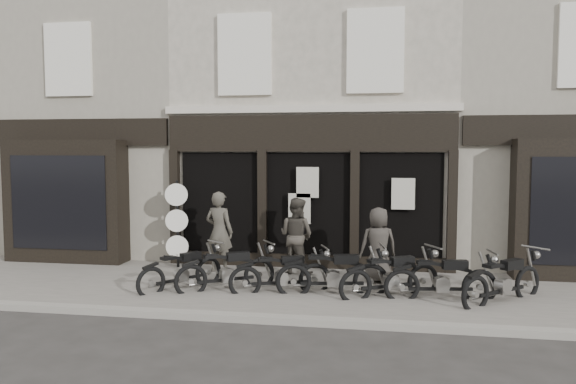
% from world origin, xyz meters
% --- Properties ---
extents(ground_plane, '(90.00, 90.00, 0.00)m').
position_xyz_m(ground_plane, '(0.00, 0.00, 0.00)').
color(ground_plane, '#2D2B28').
rests_on(ground_plane, ground).
extents(pavement, '(30.00, 4.20, 0.12)m').
position_xyz_m(pavement, '(0.00, 0.90, 0.06)').
color(pavement, '#67625B').
rests_on(pavement, ground_plane).
extents(kerb, '(30.00, 0.25, 0.13)m').
position_xyz_m(kerb, '(0.00, -1.25, 0.07)').
color(kerb, gray).
rests_on(kerb, ground_plane).
extents(central_building, '(7.30, 6.22, 8.34)m').
position_xyz_m(central_building, '(0.00, 5.95, 4.08)').
color(central_building, '#C0B4A4').
rests_on(central_building, ground).
extents(neighbour_left, '(5.60, 6.73, 8.34)m').
position_xyz_m(neighbour_left, '(-6.35, 5.90, 4.04)').
color(neighbour_left, gray).
rests_on(neighbour_left, ground).
extents(neighbour_right, '(5.60, 6.73, 8.34)m').
position_xyz_m(neighbour_right, '(6.35, 5.90, 4.04)').
color(neighbour_right, gray).
rests_on(neighbour_right, ground).
extents(motorcycle_0, '(1.46, 1.83, 1.01)m').
position_xyz_m(motorcycle_0, '(-2.41, 0.49, 0.40)').
color(motorcycle_0, black).
rests_on(motorcycle_0, ground).
extents(motorcycle_1, '(1.96, 1.48, 1.07)m').
position_xyz_m(motorcycle_1, '(-1.41, 0.53, 0.42)').
color(motorcycle_1, black).
rests_on(motorcycle_1, ground).
extents(motorcycle_2, '(2.06, 1.03, 1.03)m').
position_xyz_m(motorcycle_2, '(-0.24, 0.49, 0.41)').
color(motorcycle_2, black).
rests_on(motorcycle_2, ground).
extents(motorcycle_3, '(2.31, 0.76, 1.11)m').
position_xyz_m(motorcycle_3, '(0.84, 0.51, 0.44)').
color(motorcycle_3, black).
rests_on(motorcycle_3, ground).
extents(motorcycle_4, '(2.06, 1.36, 1.08)m').
position_xyz_m(motorcycle_4, '(2.01, 0.53, 0.43)').
color(motorcycle_4, black).
rests_on(motorcycle_4, ground).
extents(motorcycle_5, '(2.24, 0.67, 1.08)m').
position_xyz_m(motorcycle_5, '(3.00, 0.45, 0.43)').
color(motorcycle_5, black).
rests_on(motorcycle_5, ground).
extents(motorcycle_6, '(1.87, 1.73, 1.10)m').
position_xyz_m(motorcycle_6, '(4.15, 0.47, 0.44)').
color(motorcycle_6, black).
rests_on(motorcycle_6, ground).
extents(man_left, '(0.79, 0.61, 1.94)m').
position_xyz_m(man_left, '(-2.03, 2.04, 1.09)').
color(man_left, '#454139').
rests_on(man_left, pavement).
extents(man_centre, '(1.08, 0.98, 1.80)m').
position_xyz_m(man_centre, '(-0.19, 2.19, 1.02)').
color(man_centre, '#3C3730').
rests_on(man_centre, pavement).
extents(man_right, '(0.93, 0.72, 1.68)m').
position_xyz_m(man_right, '(1.74, 1.59, 0.96)').
color(man_right, '#35312C').
rests_on(man_right, pavement).
extents(advert_sign_post, '(0.54, 0.36, 2.29)m').
position_xyz_m(advert_sign_post, '(-3.21, 2.37, 1.11)').
color(advert_sign_post, black).
rests_on(advert_sign_post, ground).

